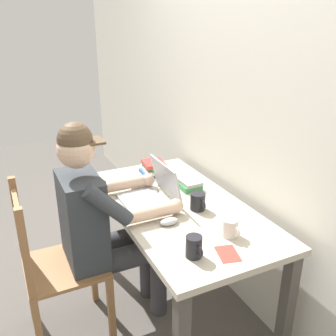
{
  "coord_description": "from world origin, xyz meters",
  "views": [
    {
      "loc": [
        1.66,
        -0.86,
        1.69
      ],
      "look_at": [
        -0.03,
        -0.05,
        0.95
      ],
      "focal_mm": 39.27,
      "sensor_mm": 36.0,
      "label": 1
    }
  ],
  "objects_px": {
    "coffee_mug_white": "(230,228)",
    "landscape_photo_print": "(228,254)",
    "coffee_mug_dark": "(198,202)",
    "seated_person": "(102,219)",
    "book_stack_side": "(189,184)",
    "book_stack_main": "(154,169)",
    "laptop": "(153,193)",
    "coffee_mug_spare": "(194,247)",
    "computer_mouse": "(169,221)",
    "desk": "(178,220)",
    "wooden_chair": "(54,267)"
  },
  "relations": [
    {
      "from": "coffee_mug_white",
      "to": "landscape_photo_print",
      "type": "relative_size",
      "value": 0.91
    },
    {
      "from": "coffee_mug_dark",
      "to": "landscape_photo_print",
      "type": "distance_m",
      "value": 0.44
    },
    {
      "from": "seated_person",
      "to": "landscape_photo_print",
      "type": "relative_size",
      "value": 9.58
    },
    {
      "from": "seated_person",
      "to": "book_stack_side",
      "type": "distance_m",
      "value": 0.59
    },
    {
      "from": "book_stack_main",
      "to": "coffee_mug_white",
      "type": "bearing_deg",
      "value": 1.34
    },
    {
      "from": "laptop",
      "to": "coffee_mug_spare",
      "type": "xyz_separation_m",
      "value": [
        0.57,
        -0.05,
        -0.0
      ]
    },
    {
      "from": "computer_mouse",
      "to": "book_stack_side",
      "type": "xyz_separation_m",
      "value": [
        -0.34,
        0.31,
        0.01
      ]
    },
    {
      "from": "desk",
      "to": "landscape_photo_print",
      "type": "xyz_separation_m",
      "value": [
        0.53,
        -0.02,
        0.1
      ]
    },
    {
      "from": "coffee_mug_white",
      "to": "landscape_photo_print",
      "type": "xyz_separation_m",
      "value": [
        0.12,
        -0.09,
        -0.04
      ]
    },
    {
      "from": "wooden_chair",
      "to": "coffee_mug_dark",
      "type": "xyz_separation_m",
      "value": [
        0.19,
        0.77,
        0.31
      ]
    },
    {
      "from": "computer_mouse",
      "to": "laptop",
      "type": "bearing_deg",
      "value": 174.35
    },
    {
      "from": "desk",
      "to": "coffee_mug_white",
      "type": "xyz_separation_m",
      "value": [
        0.41,
        0.07,
        0.15
      ]
    },
    {
      "from": "computer_mouse",
      "to": "book_stack_main",
      "type": "relative_size",
      "value": 0.52
    },
    {
      "from": "wooden_chair",
      "to": "computer_mouse",
      "type": "relative_size",
      "value": 9.41
    },
    {
      "from": "computer_mouse",
      "to": "book_stack_side",
      "type": "bearing_deg",
      "value": 138.3
    },
    {
      "from": "desk",
      "to": "book_stack_side",
      "type": "relative_size",
      "value": 8.59
    },
    {
      "from": "wooden_chair",
      "to": "laptop",
      "type": "bearing_deg",
      "value": 89.68
    },
    {
      "from": "landscape_photo_print",
      "to": "desk",
      "type": "bearing_deg",
      "value": -167.39
    },
    {
      "from": "wooden_chair",
      "to": "laptop",
      "type": "xyz_separation_m",
      "value": [
        0.0,
        0.58,
        0.32
      ]
    },
    {
      "from": "coffee_mug_dark",
      "to": "coffee_mug_spare",
      "type": "distance_m",
      "value": 0.44
    },
    {
      "from": "coffee_mug_dark",
      "to": "laptop",
      "type": "bearing_deg",
      "value": -135.4
    },
    {
      "from": "coffee_mug_dark",
      "to": "landscape_photo_print",
      "type": "bearing_deg",
      "value": -12.04
    },
    {
      "from": "book_stack_main",
      "to": "landscape_photo_print",
      "type": "xyz_separation_m",
      "value": [
        0.99,
        -0.07,
        -0.04
      ]
    },
    {
      "from": "seated_person",
      "to": "computer_mouse",
      "type": "distance_m",
      "value": 0.39
    },
    {
      "from": "computer_mouse",
      "to": "coffee_mug_white",
      "type": "distance_m",
      "value": 0.32
    },
    {
      "from": "laptop",
      "to": "computer_mouse",
      "type": "bearing_deg",
      "value": -5.65
    },
    {
      "from": "coffee_mug_white",
      "to": "laptop",
      "type": "bearing_deg",
      "value": -158.7
    },
    {
      "from": "seated_person",
      "to": "coffee_mug_spare",
      "type": "bearing_deg",
      "value": 24.01
    },
    {
      "from": "coffee_mug_white",
      "to": "book_stack_side",
      "type": "bearing_deg",
      "value": 171.2
    },
    {
      "from": "laptop",
      "to": "desk",
      "type": "bearing_deg",
      "value": 54.22
    },
    {
      "from": "computer_mouse",
      "to": "wooden_chair",
      "type": "bearing_deg",
      "value": -115.85
    },
    {
      "from": "seated_person",
      "to": "coffee_mug_dark",
      "type": "height_order",
      "value": "seated_person"
    },
    {
      "from": "wooden_chair",
      "to": "book_stack_side",
      "type": "xyz_separation_m",
      "value": [
        -0.07,
        0.86,
        0.29
      ]
    },
    {
      "from": "wooden_chair",
      "to": "book_stack_side",
      "type": "height_order",
      "value": "wooden_chair"
    },
    {
      "from": "desk",
      "to": "seated_person",
      "type": "xyz_separation_m",
      "value": [
        -0.09,
        -0.42,
        0.06
      ]
    },
    {
      "from": "laptop",
      "to": "book_stack_main",
      "type": "relative_size",
      "value": 1.7
    },
    {
      "from": "computer_mouse",
      "to": "book_stack_main",
      "type": "height_order",
      "value": "book_stack_main"
    },
    {
      "from": "seated_person",
      "to": "coffee_mug_dark",
      "type": "xyz_separation_m",
      "value": [
        0.19,
        0.49,
        0.09
      ]
    },
    {
      "from": "coffee_mug_dark",
      "to": "desk",
      "type": "bearing_deg",
      "value": -146.59
    },
    {
      "from": "book_stack_side",
      "to": "computer_mouse",
      "type": "bearing_deg",
      "value": -41.7
    },
    {
      "from": "coffee_mug_spare",
      "to": "book_stack_main",
      "type": "distance_m",
      "value": 0.97
    },
    {
      "from": "desk",
      "to": "seated_person",
      "type": "relative_size",
      "value": 1.07
    },
    {
      "from": "desk",
      "to": "laptop",
      "type": "bearing_deg",
      "value": -125.78
    },
    {
      "from": "wooden_chair",
      "to": "book_stack_side",
      "type": "bearing_deg",
      "value": 94.94
    },
    {
      "from": "wooden_chair",
      "to": "coffee_mug_spare",
      "type": "relative_size",
      "value": 8.46
    },
    {
      "from": "seated_person",
      "to": "landscape_photo_print",
      "type": "height_order",
      "value": "seated_person"
    },
    {
      "from": "computer_mouse",
      "to": "landscape_photo_print",
      "type": "xyz_separation_m",
      "value": [
        0.35,
        0.12,
        -0.02
      ]
    },
    {
      "from": "seated_person",
      "to": "coffee_mug_spare",
      "type": "distance_m",
      "value": 0.63
    },
    {
      "from": "coffee_mug_dark",
      "to": "coffee_mug_spare",
      "type": "height_order",
      "value": "coffee_mug_spare"
    },
    {
      "from": "book_stack_side",
      "to": "landscape_photo_print",
      "type": "height_order",
      "value": "book_stack_side"
    }
  ]
}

